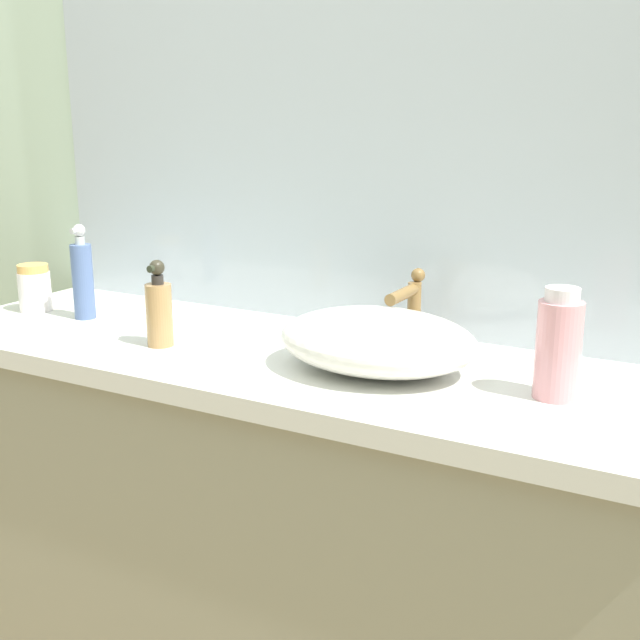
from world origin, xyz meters
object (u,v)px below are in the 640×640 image
(perfume_bottle, at_px, (83,278))
(soap_dispenser, at_px, (159,310))
(spray_can, at_px, (559,346))
(sink_basin, at_px, (377,341))
(lotion_bottle, at_px, (35,288))

(perfume_bottle, bearing_deg, soap_dispenser, -16.99)
(soap_dispenser, distance_m, spray_can, 0.76)
(soap_dispenser, bearing_deg, sink_basin, 8.84)
(spray_can, bearing_deg, lotion_bottle, 179.47)
(sink_basin, relative_size, soap_dispenser, 2.12)
(lotion_bottle, xyz_separation_m, spray_can, (1.20, -0.01, 0.03))
(soap_dispenser, relative_size, perfume_bottle, 0.81)
(soap_dispenser, distance_m, perfume_bottle, 0.31)
(lotion_bottle, bearing_deg, sink_basin, -1.12)
(perfume_bottle, distance_m, spray_can, 1.05)
(lotion_bottle, bearing_deg, spray_can, -0.53)
(sink_basin, xyz_separation_m, lotion_bottle, (-0.89, 0.02, 0.00))
(sink_basin, height_order, soap_dispenser, soap_dispenser)
(spray_can, bearing_deg, perfume_bottle, 179.20)
(soap_dispenser, xyz_separation_m, perfume_bottle, (-0.29, 0.09, 0.02))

